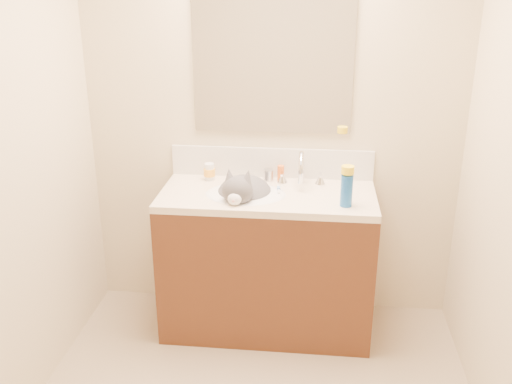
% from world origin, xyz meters
% --- Properties ---
extents(room_shell, '(2.24, 2.54, 2.52)m').
position_xyz_m(room_shell, '(0.00, 0.00, 1.49)').
color(room_shell, beige).
rests_on(room_shell, ground).
extents(vanity_cabinet, '(1.20, 0.55, 0.82)m').
position_xyz_m(vanity_cabinet, '(0.00, 0.97, 0.41)').
color(vanity_cabinet, '#4C2714').
rests_on(vanity_cabinet, ground).
extents(counter_slab, '(1.20, 0.55, 0.04)m').
position_xyz_m(counter_slab, '(0.00, 0.97, 0.84)').
color(counter_slab, beige).
rests_on(counter_slab, vanity_cabinet).
extents(basin, '(0.45, 0.36, 0.14)m').
position_xyz_m(basin, '(-0.12, 0.94, 0.79)').
color(basin, white).
rests_on(basin, vanity_cabinet).
extents(faucet, '(0.28, 0.20, 0.21)m').
position_xyz_m(faucet, '(0.18, 1.11, 0.95)').
color(faucet, silver).
rests_on(faucet, counter_slab).
extents(cat, '(0.36, 0.46, 0.34)m').
position_xyz_m(cat, '(-0.13, 0.97, 0.84)').
color(cat, '#494749').
rests_on(cat, basin).
extents(backsplash, '(1.20, 0.02, 0.18)m').
position_xyz_m(backsplash, '(0.00, 1.24, 0.95)').
color(backsplash, silver).
rests_on(backsplash, counter_slab).
extents(mirror, '(0.90, 0.02, 0.80)m').
position_xyz_m(mirror, '(0.00, 1.24, 1.54)').
color(mirror, white).
rests_on(mirror, room_shell).
extents(pill_bottle, '(0.07, 0.07, 0.10)m').
position_xyz_m(pill_bottle, '(-0.36, 1.15, 0.91)').
color(pill_bottle, silver).
rests_on(pill_bottle, counter_slab).
extents(pill_label, '(0.09, 0.09, 0.04)m').
position_xyz_m(pill_label, '(-0.36, 1.15, 0.91)').
color(pill_label, '#FFAE2A').
rests_on(pill_label, pill_bottle).
extents(silver_jar, '(0.06, 0.06, 0.07)m').
position_xyz_m(silver_jar, '(-0.01, 1.17, 0.89)').
color(silver_jar, '#B7B7BC').
rests_on(silver_jar, counter_slab).
extents(amber_bottle, '(0.04, 0.04, 0.10)m').
position_xyz_m(amber_bottle, '(0.06, 1.17, 0.91)').
color(amber_bottle, orange).
rests_on(amber_bottle, counter_slab).
extents(toothbrush, '(0.03, 0.13, 0.01)m').
position_xyz_m(toothbrush, '(0.06, 1.02, 0.86)').
color(toothbrush, silver).
rests_on(toothbrush, counter_slab).
extents(toothbrush_head, '(0.02, 0.03, 0.02)m').
position_xyz_m(toothbrush_head, '(0.06, 1.02, 0.87)').
color(toothbrush_head, '#6695D9').
rests_on(toothbrush_head, counter_slab).
extents(spray_can, '(0.07, 0.07, 0.17)m').
position_xyz_m(spray_can, '(0.43, 0.83, 0.95)').
color(spray_can, '#1855AA').
rests_on(spray_can, counter_slab).
extents(spray_cap, '(0.07, 0.07, 0.04)m').
position_xyz_m(spray_cap, '(0.43, 0.83, 1.06)').
color(spray_cap, yellow).
rests_on(spray_cap, spray_can).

